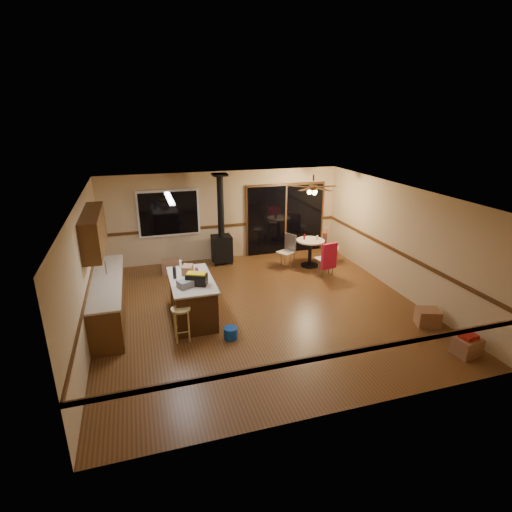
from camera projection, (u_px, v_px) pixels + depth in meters
name	position (u px, v px, depth m)	size (l,w,h in m)	color
floor	(260.00, 308.00, 9.01)	(7.00, 7.00, 0.00)	brown
ceiling	(260.00, 194.00, 8.12)	(7.00, 7.00, 0.00)	silver
wall_back	(224.00, 216.00, 11.72)	(7.00, 7.00, 0.00)	tan
wall_front	(337.00, 337.00, 5.42)	(7.00, 7.00, 0.00)	tan
wall_left	(85.00, 272.00, 7.61)	(7.00, 7.00, 0.00)	tan
wall_right	(400.00, 240.00, 9.52)	(7.00, 7.00, 0.00)	tan
chair_rail	(260.00, 267.00, 8.67)	(7.00, 7.00, 0.08)	#482912
window	(169.00, 213.00, 11.17)	(1.72, 0.10, 1.32)	black
sliding_door	(285.00, 220.00, 12.27)	(2.52, 0.10, 2.10)	black
lower_cabinets	(109.00, 300.00, 8.44)	(0.60, 3.00, 0.86)	#563215
countertop	(106.00, 280.00, 8.29)	(0.64, 3.04, 0.04)	#BDAA92
upper_cabinets	(94.00, 231.00, 8.08)	(0.35, 2.00, 0.80)	#563215
kitchen_island	(192.00, 299.00, 8.45)	(0.88, 1.68, 0.90)	#3E230F
wood_stove	(222.00, 239.00, 11.45)	(0.55, 0.50, 2.52)	black
ceiling_fan	(313.00, 189.00, 10.73)	(0.24, 0.24, 0.55)	brown
fluorescent_strip	(169.00, 198.00, 7.92)	(0.10, 1.20, 0.04)	white
toolbox_grey	(189.00, 283.00, 7.95)	(0.43, 0.24, 0.13)	slate
toolbox_black	(197.00, 280.00, 7.98)	(0.41, 0.22, 0.23)	black
toolbox_yellow_lid	(196.00, 274.00, 7.94)	(0.38, 0.20, 0.03)	gold
box_on_island	(188.00, 270.00, 8.53)	(0.21, 0.28, 0.19)	brown
bottle_dark	(175.00, 273.00, 8.29)	(0.07, 0.07, 0.26)	black
bottle_pink	(197.00, 272.00, 8.33)	(0.07, 0.07, 0.24)	#D84C8C
bottle_white	(180.00, 264.00, 8.88)	(0.06, 0.06, 0.17)	white
bar_stool	(182.00, 324.00, 7.66)	(0.37, 0.37, 0.68)	tan
blue_bucket	(231.00, 333.00, 7.78)	(0.27, 0.27, 0.23)	blue
dining_table	(310.00, 248.00, 11.31)	(0.80, 0.80, 0.78)	black
glass_red	(304.00, 237.00, 11.24)	(0.06, 0.06, 0.16)	#590C14
glass_cream	(317.00, 238.00, 11.20)	(0.05, 0.05, 0.13)	beige
chair_left	(288.00, 247.00, 11.25)	(0.54, 0.54, 0.51)	#C1AE8F
chair_near	(328.00, 256.00, 10.52)	(0.49, 0.52, 0.70)	#C1AE8F
chair_right	(325.00, 243.00, 11.56)	(0.61, 0.59, 0.70)	#C1AE8F
box_under_window	(171.00, 267.00, 10.87)	(0.48, 0.38, 0.38)	brown
box_corner_a	(467.00, 346.00, 7.24)	(0.44, 0.37, 0.34)	brown
box_corner_b	(428.00, 317.00, 8.23)	(0.44, 0.38, 0.36)	brown
box_small_red	(469.00, 336.00, 7.17)	(0.28, 0.23, 0.07)	maroon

